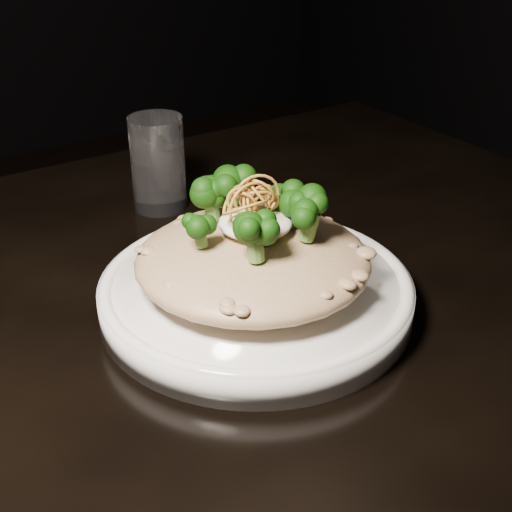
{
  "coord_description": "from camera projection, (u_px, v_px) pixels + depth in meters",
  "views": [
    {
      "loc": [
        -0.26,
        -0.51,
        1.11
      ],
      "look_at": [
        0.05,
        -0.05,
        0.81
      ],
      "focal_mm": 50.0,
      "sensor_mm": 36.0,
      "label": 1
    }
  ],
  "objects": [
    {
      "name": "table",
      "position": [
        191.0,
        371.0,
        0.71
      ],
      "size": [
        1.1,
        0.8,
        0.75
      ],
      "color": "black",
      "rests_on": "ground"
    },
    {
      "name": "plate",
      "position": [
        256.0,
        295.0,
        0.65
      ],
      "size": [
        0.28,
        0.28,
        0.03
      ],
      "primitive_type": "cylinder",
      "color": "white",
      "rests_on": "table"
    },
    {
      "name": "risotto",
      "position": [
        253.0,
        259.0,
        0.63
      ],
      "size": [
        0.21,
        0.21,
        0.05
      ],
      "primitive_type": "ellipsoid",
      "color": "brown",
      "rests_on": "plate"
    },
    {
      "name": "broccoli",
      "position": [
        254.0,
        212.0,
        0.61
      ],
      "size": [
        0.12,
        0.12,
        0.04
      ],
      "primitive_type": null,
      "color": "black",
      "rests_on": "risotto"
    },
    {
      "name": "cheese",
      "position": [
        255.0,
        223.0,
        0.62
      ],
      "size": [
        0.06,
        0.06,
        0.02
      ],
      "primitive_type": "ellipsoid",
      "color": "white",
      "rests_on": "risotto"
    },
    {
      "name": "shallots",
      "position": [
        250.0,
        196.0,
        0.61
      ],
      "size": [
        0.05,
        0.05,
        0.04
      ],
      "primitive_type": null,
      "color": "brown",
      "rests_on": "cheese"
    },
    {
      "name": "drinking_glass",
      "position": [
        158.0,
        163.0,
        0.82
      ],
      "size": [
        0.07,
        0.07,
        0.11
      ],
      "primitive_type": "cylinder",
      "rotation": [
        0.0,
        0.0,
        0.14
      ],
      "color": "white",
      "rests_on": "table"
    }
  ]
}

